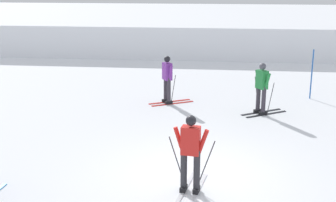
{
  "coord_description": "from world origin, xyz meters",
  "views": [
    {
      "loc": [
        0.43,
        -9.77,
        4.51
      ],
      "look_at": [
        -0.95,
        3.04,
        0.9
      ],
      "focal_mm": 49.2,
      "sensor_mm": 36.0,
      "label": 1
    }
  ],
  "objects_px": {
    "skier_red": "(191,152)",
    "trail_marker_pole": "(312,74)",
    "skier_green": "(262,87)",
    "skier_purple": "(167,78)"
  },
  "relations": [
    {
      "from": "skier_red",
      "to": "trail_marker_pole",
      "type": "distance_m",
      "value": 8.93
    },
    {
      "from": "skier_green",
      "to": "trail_marker_pole",
      "type": "height_order",
      "value": "trail_marker_pole"
    },
    {
      "from": "skier_green",
      "to": "skier_purple",
      "type": "bearing_deg",
      "value": 163.51
    },
    {
      "from": "skier_purple",
      "to": "skier_green",
      "type": "distance_m",
      "value": 3.33
    },
    {
      "from": "skier_purple",
      "to": "skier_red",
      "type": "bearing_deg",
      "value": -79.77
    },
    {
      "from": "trail_marker_pole",
      "to": "skier_green",
      "type": "bearing_deg",
      "value": -132.56
    },
    {
      "from": "skier_red",
      "to": "skier_purple",
      "type": "bearing_deg",
      "value": 100.23
    },
    {
      "from": "skier_purple",
      "to": "skier_red",
      "type": "distance_m",
      "value": 6.89
    },
    {
      "from": "skier_purple",
      "to": "skier_green",
      "type": "bearing_deg",
      "value": -16.49
    },
    {
      "from": "trail_marker_pole",
      "to": "skier_red",
      "type": "bearing_deg",
      "value": -116.3
    }
  ]
}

